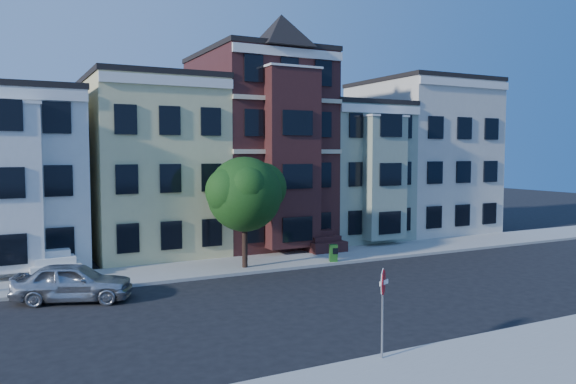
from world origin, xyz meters
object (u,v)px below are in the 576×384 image
parked_car (73,282)px  stop_sign (382,308)px  newspaper_box (333,253)px  street_tree (245,199)px

parked_car → stop_sign: stop_sign is taller
newspaper_box → stop_sign: stop_sign is taller
parked_car → newspaper_box: 13.29m
newspaper_box → stop_sign: (-6.20, -12.60, 1.00)m
parked_car → newspaper_box: size_ratio=5.04×
street_tree → parked_car: street_tree is taller
street_tree → newspaper_box: (4.78, -0.76, -3.00)m
street_tree → parked_car: size_ratio=1.51×
parked_car → newspaper_box: bearing=-62.0°
street_tree → parked_car: bearing=-164.5°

